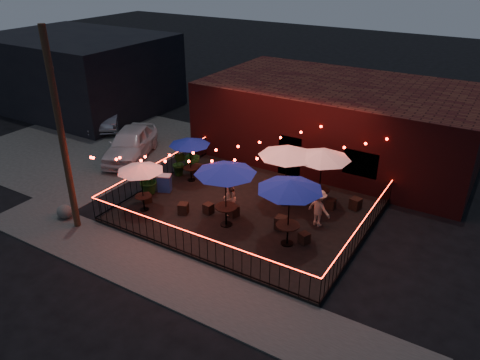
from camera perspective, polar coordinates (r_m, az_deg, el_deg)
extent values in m
plane|color=black|center=(18.84, -2.20, -6.62)|extent=(110.00, 110.00, 0.00)
cube|color=black|center=(20.25, 0.92, -3.82)|extent=(10.00, 8.00, 0.15)
cube|color=#3E3C39|center=(16.73, -8.47, -11.65)|extent=(18.00, 2.50, 0.05)
cube|color=#3E3C39|center=(28.85, -17.96, 4.23)|extent=(11.00, 12.00, 0.02)
cube|color=#3C1010|center=(25.76, 12.08, 7.07)|extent=(14.00, 8.00, 4.00)
cube|color=black|center=(23.06, 6.17, 2.81)|extent=(1.20, 0.24, 2.20)
cube|color=black|center=(21.75, 14.55, 2.02)|extent=(1.60, 0.24, 1.20)
cube|color=black|center=(35.64, -19.08, 12.38)|extent=(12.00, 9.00, 5.00)
cylinder|color=#3B2C18|center=(18.78, -20.93, 5.13)|extent=(0.26, 0.26, 8.00)
cube|color=black|center=(17.38, -5.90, -9.01)|extent=(10.00, 0.04, 0.04)
cube|color=black|center=(16.87, -6.04, -6.46)|extent=(10.00, 0.04, 0.04)
cube|color=red|center=(16.85, -6.04, -6.37)|extent=(10.00, 0.03, 0.02)
cube|color=black|center=(22.81, -9.95, -0.13)|extent=(0.04, 8.00, 0.04)
cube|color=black|center=(22.43, -10.13, 1.97)|extent=(0.04, 8.00, 0.04)
cube|color=red|center=(22.41, -10.14, 2.04)|extent=(0.03, 8.00, 0.02)
cube|color=black|center=(18.53, 14.46, -7.34)|extent=(0.04, 8.00, 0.04)
cube|color=black|center=(18.05, 14.79, -4.90)|extent=(0.04, 8.00, 0.04)
cube|color=red|center=(18.03, 14.80, -4.82)|extent=(0.03, 8.00, 0.02)
cylinder|color=black|center=(20.62, -11.56, -3.52)|extent=(0.39, 0.39, 0.03)
cylinder|color=black|center=(20.47, -11.64, -2.75)|extent=(0.05, 0.05, 0.64)
cylinder|color=black|center=(20.32, -11.73, -1.94)|extent=(0.71, 0.71, 0.04)
cylinder|color=black|center=(20.13, -11.83, -0.91)|extent=(0.04, 0.04, 2.14)
cone|color=white|center=(19.73, -12.08, 1.51)|extent=(2.48, 2.48, 0.31)
cylinder|color=black|center=(22.87, -5.94, 0.02)|extent=(0.39, 0.39, 0.03)
cylinder|color=black|center=(22.73, -5.98, 0.74)|extent=(0.05, 0.05, 0.64)
cylinder|color=black|center=(22.59, -6.02, 1.49)|extent=(0.71, 0.71, 0.04)
cylinder|color=black|center=(22.42, -6.07, 2.44)|extent=(0.04, 0.04, 2.14)
cone|color=navy|center=(22.06, -6.18, 4.67)|extent=(1.99, 1.99, 0.31)
cylinder|color=black|center=(19.16, -1.69, -5.41)|extent=(0.49, 0.49, 0.03)
cylinder|color=black|center=(18.96, -1.71, -4.39)|extent=(0.07, 0.07, 0.81)
cylinder|color=black|center=(18.75, -1.72, -3.30)|extent=(0.90, 0.90, 0.04)
cylinder|color=black|center=(18.50, -1.74, -1.91)|extent=(0.05, 0.05, 2.69)
cone|color=navy|center=(17.97, -1.80, 1.39)|extent=(2.77, 2.77, 0.39)
cylinder|color=black|center=(20.76, 5.46, -2.84)|extent=(0.49, 0.49, 0.03)
cylinder|color=black|center=(20.57, 5.50, -1.88)|extent=(0.07, 0.07, 0.80)
cylinder|color=black|center=(20.38, 5.55, -0.86)|extent=(0.89, 0.89, 0.04)
cylinder|color=black|center=(20.15, 5.61, 0.44)|extent=(0.05, 0.05, 2.67)
cone|color=white|center=(19.67, 5.76, 3.50)|extent=(3.19, 3.19, 0.39)
cylinder|color=black|center=(18.09, 5.75, -7.68)|extent=(0.49, 0.49, 0.03)
cylinder|color=black|center=(17.87, 5.81, -6.62)|extent=(0.07, 0.07, 0.81)
cylinder|color=black|center=(17.65, 5.87, -5.49)|extent=(0.90, 0.90, 0.04)
cylinder|color=black|center=(17.38, 5.95, -4.05)|extent=(0.05, 0.05, 2.69)
cone|color=navy|center=(16.82, 6.13, -0.59)|extent=(2.70, 2.70, 0.39)
cylinder|color=black|center=(20.76, 9.50, -3.11)|extent=(0.48, 0.48, 0.03)
cylinder|color=black|center=(20.57, 9.58, -2.16)|extent=(0.07, 0.07, 0.79)
cylinder|color=black|center=(20.39, 9.66, -1.16)|extent=(0.88, 0.88, 0.04)
cylinder|color=black|center=(20.16, 9.77, 0.11)|extent=(0.05, 0.05, 2.63)
cone|color=white|center=(19.69, 10.02, 3.12)|extent=(3.01, 3.01, 0.38)
cube|color=black|center=(21.10, -11.32, -2.16)|extent=(0.47, 0.47, 0.42)
cube|color=black|center=(19.97, -6.93, -3.46)|extent=(0.51, 0.51, 0.47)
cube|color=black|center=(23.33, -5.19, 1.28)|extent=(0.48, 0.48, 0.52)
cube|color=black|center=(22.21, -1.87, -0.01)|extent=(0.48, 0.48, 0.49)
cube|color=black|center=(19.90, -3.87, -3.48)|extent=(0.42, 0.42, 0.44)
cube|color=black|center=(19.65, -0.82, -3.79)|extent=(0.51, 0.51, 0.47)
cube|color=black|center=(21.69, 3.36, -0.73)|extent=(0.48, 0.48, 0.49)
cube|color=black|center=(21.10, 6.64, -1.70)|extent=(0.51, 0.51, 0.48)
cube|color=black|center=(18.88, 5.02, -5.19)|extent=(0.45, 0.45, 0.52)
cube|color=black|center=(18.11, 7.84, -7.02)|extent=(0.47, 0.47, 0.42)
cube|color=black|center=(20.57, 11.01, -2.89)|extent=(0.38, 0.38, 0.44)
cube|color=black|center=(20.76, 13.91, -2.81)|extent=(0.52, 0.52, 0.50)
imported|color=#DEB090|center=(19.52, -1.29, -1.70)|extent=(0.64, 0.78, 1.84)
imported|color=beige|center=(19.52, -1.33, -2.24)|extent=(0.76, 0.87, 1.52)
imported|color=#D7B68B|center=(19.01, 9.61, -3.39)|extent=(1.13, 0.82, 1.58)
imported|color=#17410E|center=(21.65, -11.00, -0.03)|extent=(1.23, 1.07, 1.32)
imported|color=#173E0C|center=(23.15, -7.39, 2.03)|extent=(0.79, 0.67, 1.30)
imported|color=#173D14|center=(23.82, -5.93, 3.13)|extent=(1.11, 1.11, 1.53)
cube|color=#2044A0|center=(21.84, -9.18, -0.42)|extent=(0.70, 0.61, 0.77)
cube|color=silver|center=(21.66, -9.26, 0.54)|extent=(0.75, 0.66, 0.05)
ellipsoid|color=#4A4A45|center=(21.05, -20.56, -3.64)|extent=(0.94, 0.85, 0.64)
imported|color=silver|center=(25.99, -13.19, 4.37)|extent=(3.83, 5.25, 1.66)
imported|color=#A8A7AE|center=(31.37, -16.01, 7.78)|extent=(4.41, 4.82, 1.60)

